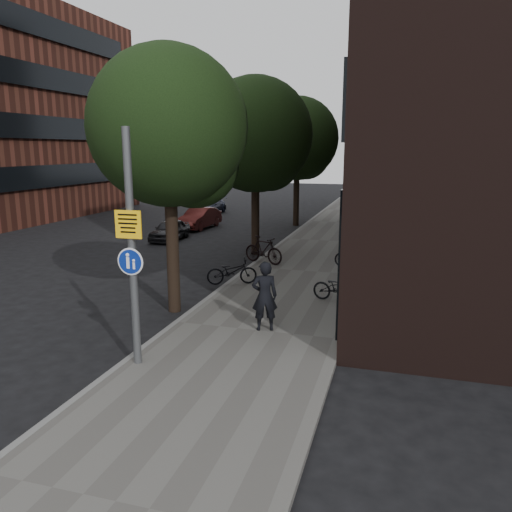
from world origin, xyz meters
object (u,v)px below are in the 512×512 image
at_px(signpost, 132,249).
at_px(parked_bike_facade_near, 339,288).
at_px(pedestrian, 265,296).
at_px(parked_car_near, 170,230).

distance_m(signpost, parked_bike_facade_near, 7.08).
relative_size(pedestrian, parked_car_near, 0.57).
relative_size(signpost, parked_bike_facade_near, 3.01).
distance_m(pedestrian, parked_bike_facade_near, 3.36).
bearing_deg(pedestrian, signpost, 31.17).
bearing_deg(parked_bike_facade_near, signpost, 160.83).
relative_size(parked_bike_facade_near, parked_car_near, 0.53).
bearing_deg(signpost, parked_car_near, 111.79).
height_order(signpost, parked_bike_facade_near, signpost).
height_order(pedestrian, parked_car_near, pedestrian).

